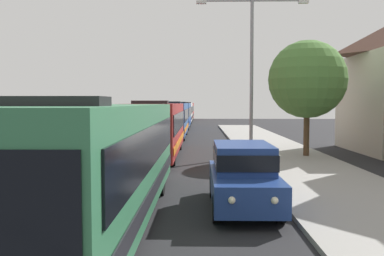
{
  "coord_description": "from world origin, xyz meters",
  "views": [
    {
      "loc": [
        1.13,
        0.46,
        3.1
      ],
      "look_at": [
        0.79,
        18.54,
        1.99
      ],
      "focal_mm": 38.47,
      "sensor_mm": 36.0,
      "label": 1
    }
  ],
  "objects_px": {
    "bus_lead": "(104,158)",
    "bus_fourth_in_line": "(179,114)",
    "bus_second_in_line": "(158,127)",
    "streetlamp_mid": "(252,59)",
    "white_suv": "(243,173)",
    "bus_rear": "(184,112)",
    "bus_tail_end": "(187,110)",
    "bus_middle": "(172,119)",
    "roadside_tree": "(307,79)"
  },
  "relations": [
    {
      "from": "bus_lead",
      "to": "bus_fourth_in_line",
      "type": "distance_m",
      "value": 39.14
    },
    {
      "from": "bus_second_in_line",
      "to": "streetlamp_mid",
      "type": "relative_size",
      "value": 1.33
    },
    {
      "from": "bus_lead",
      "to": "streetlamp_mid",
      "type": "bearing_deg",
      "value": 67.93
    },
    {
      "from": "bus_lead",
      "to": "white_suv",
      "type": "bearing_deg",
      "value": 23.72
    },
    {
      "from": "bus_rear",
      "to": "white_suv",
      "type": "xyz_separation_m",
      "value": [
        3.7,
        -50.83,
        -0.66
      ]
    },
    {
      "from": "bus_fourth_in_line",
      "to": "bus_rear",
      "type": "distance_m",
      "value": 13.31
    },
    {
      "from": "bus_rear",
      "to": "white_suv",
      "type": "height_order",
      "value": "bus_rear"
    },
    {
      "from": "bus_fourth_in_line",
      "to": "white_suv",
      "type": "bearing_deg",
      "value": -84.37
    },
    {
      "from": "bus_lead",
      "to": "bus_rear",
      "type": "xyz_separation_m",
      "value": [
        -0.0,
        52.45,
        -0.0
      ]
    },
    {
      "from": "bus_fourth_in_line",
      "to": "bus_rear",
      "type": "relative_size",
      "value": 0.95
    },
    {
      "from": "bus_lead",
      "to": "bus_rear",
      "type": "height_order",
      "value": "same"
    },
    {
      "from": "bus_second_in_line",
      "to": "white_suv",
      "type": "distance_m",
      "value": 12.32
    },
    {
      "from": "bus_lead",
      "to": "bus_tail_end",
      "type": "distance_m",
      "value": 65.95
    },
    {
      "from": "bus_middle",
      "to": "roadside_tree",
      "type": "height_order",
      "value": "roadside_tree"
    },
    {
      "from": "bus_fourth_in_line",
      "to": "streetlamp_mid",
      "type": "height_order",
      "value": "streetlamp_mid"
    },
    {
      "from": "bus_lead",
      "to": "bus_fourth_in_line",
      "type": "xyz_separation_m",
      "value": [
        -0.0,
        39.14,
        -0.0
      ]
    },
    {
      "from": "bus_second_in_line",
      "to": "bus_rear",
      "type": "relative_size",
      "value": 1.01
    },
    {
      "from": "bus_middle",
      "to": "bus_fourth_in_line",
      "type": "bearing_deg",
      "value": 90.0
    },
    {
      "from": "bus_fourth_in_line",
      "to": "streetlamp_mid",
      "type": "xyz_separation_m",
      "value": [
        5.4,
        -25.83,
        3.9
      ]
    },
    {
      "from": "bus_middle",
      "to": "bus_rear",
      "type": "xyz_separation_m",
      "value": [
        0.0,
        26.26,
        0.0
      ]
    },
    {
      "from": "bus_tail_end",
      "to": "streetlamp_mid",
      "type": "distance_m",
      "value": 53.06
    },
    {
      "from": "bus_fourth_in_line",
      "to": "bus_tail_end",
      "type": "height_order",
      "value": "same"
    },
    {
      "from": "bus_rear",
      "to": "bus_second_in_line",
      "type": "bearing_deg",
      "value": -90.0
    },
    {
      "from": "bus_middle",
      "to": "streetlamp_mid",
      "type": "xyz_separation_m",
      "value": [
        5.4,
        -12.88,
        3.9
      ]
    },
    {
      "from": "bus_lead",
      "to": "bus_rear",
      "type": "bearing_deg",
      "value": 90.0
    },
    {
      "from": "bus_middle",
      "to": "bus_tail_end",
      "type": "height_order",
      "value": "same"
    },
    {
      "from": "bus_middle",
      "to": "white_suv",
      "type": "height_order",
      "value": "bus_middle"
    },
    {
      "from": "streetlamp_mid",
      "to": "white_suv",
      "type": "bearing_deg",
      "value": -98.28
    },
    {
      "from": "bus_lead",
      "to": "white_suv",
      "type": "distance_m",
      "value": 4.09
    },
    {
      "from": "bus_middle",
      "to": "bus_tail_end",
      "type": "xyz_separation_m",
      "value": [
        0.0,
        39.75,
        0.0
      ]
    },
    {
      "from": "bus_lead",
      "to": "bus_tail_end",
      "type": "bearing_deg",
      "value": 90.0
    },
    {
      "from": "white_suv",
      "to": "bus_rear",
      "type": "bearing_deg",
      "value": 94.16
    },
    {
      "from": "bus_tail_end",
      "to": "bus_second_in_line",
      "type": "bearing_deg",
      "value": -90.0
    },
    {
      "from": "bus_second_in_line",
      "to": "bus_rear",
      "type": "bearing_deg",
      "value": 90.0
    },
    {
      "from": "bus_second_in_line",
      "to": "roadside_tree",
      "type": "xyz_separation_m",
      "value": [
        8.4,
        -0.71,
        2.7
      ]
    },
    {
      "from": "roadside_tree",
      "to": "streetlamp_mid",
      "type": "bearing_deg",
      "value": 167.55
    },
    {
      "from": "bus_second_in_line",
      "to": "bus_middle",
      "type": "bearing_deg",
      "value": 90.0
    },
    {
      "from": "bus_second_in_line",
      "to": "bus_middle",
      "type": "distance_m",
      "value": 12.84
    },
    {
      "from": "bus_tail_end",
      "to": "streetlamp_mid",
      "type": "relative_size",
      "value": 1.37
    },
    {
      "from": "bus_tail_end",
      "to": "bus_lead",
      "type": "bearing_deg",
      "value": -90.0
    },
    {
      "from": "bus_lead",
      "to": "white_suv",
      "type": "relative_size",
      "value": 2.56
    },
    {
      "from": "bus_lead",
      "to": "streetlamp_mid",
      "type": "distance_m",
      "value": 14.88
    },
    {
      "from": "bus_tail_end",
      "to": "streetlamp_mid",
      "type": "height_order",
      "value": "streetlamp_mid"
    },
    {
      "from": "bus_lead",
      "to": "bus_middle",
      "type": "xyz_separation_m",
      "value": [
        -0.0,
        26.2,
        -0.0
      ]
    },
    {
      "from": "bus_lead",
      "to": "bus_fourth_in_line",
      "type": "bearing_deg",
      "value": 90.0
    },
    {
      "from": "white_suv",
      "to": "bus_fourth_in_line",
      "type": "bearing_deg",
      "value": 95.63
    },
    {
      "from": "bus_middle",
      "to": "streetlamp_mid",
      "type": "bearing_deg",
      "value": -67.27
    },
    {
      "from": "bus_rear",
      "to": "bus_lead",
      "type": "bearing_deg",
      "value": -90.0
    },
    {
      "from": "bus_second_in_line",
      "to": "bus_rear",
      "type": "distance_m",
      "value": 39.1
    },
    {
      "from": "bus_middle",
      "to": "bus_rear",
      "type": "distance_m",
      "value": 26.26
    }
  ]
}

